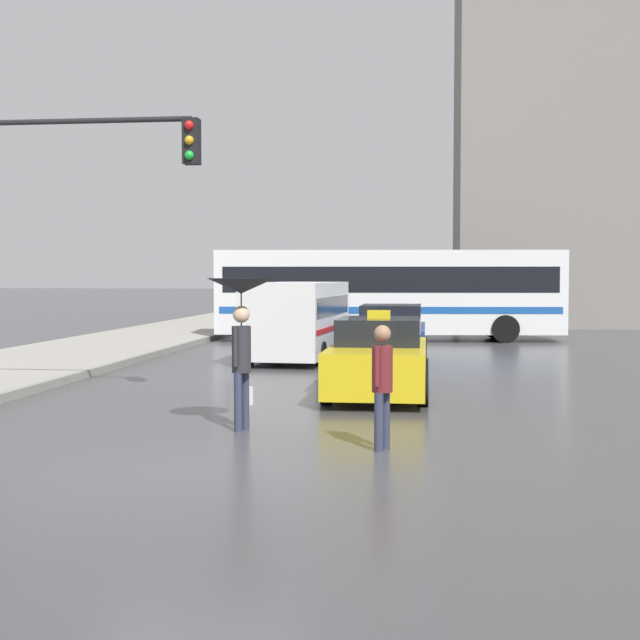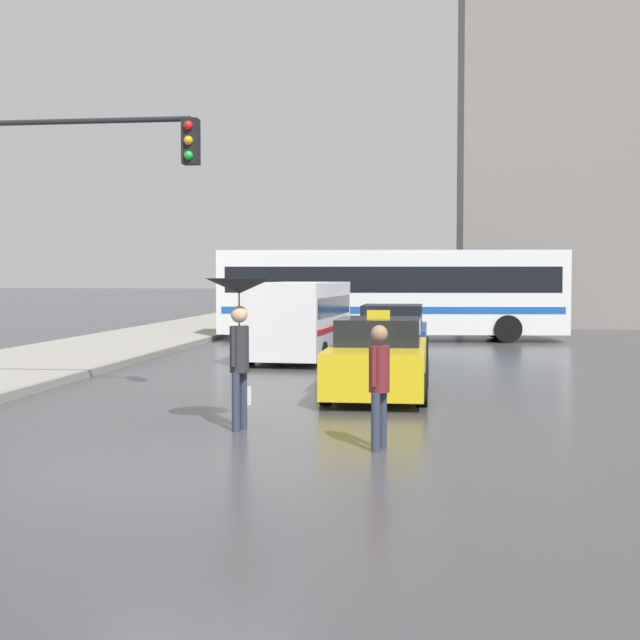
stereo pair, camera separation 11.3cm
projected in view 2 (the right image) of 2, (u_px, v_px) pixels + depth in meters
ground_plane at (187, 473)px, 10.40m from camera, size 300.00×300.00×0.00m
taxi at (379, 359)px, 17.21m from camera, size 1.91×4.49×1.64m
sedan_red at (392, 336)px, 23.80m from camera, size 1.91×4.72×1.53m
ambulance_van at (299, 317)px, 24.43m from camera, size 2.35×5.36×2.13m
city_bus at (391, 291)px, 31.92m from camera, size 12.40×3.58×3.20m
pedestrian_with_umbrella at (239, 309)px, 13.21m from camera, size 1.01×1.01×2.27m
pedestrian_man at (379, 378)px, 11.74m from camera, size 0.35×0.42×1.66m
traffic_light at (69, 194)px, 15.98m from camera, size 4.15×0.38×5.37m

